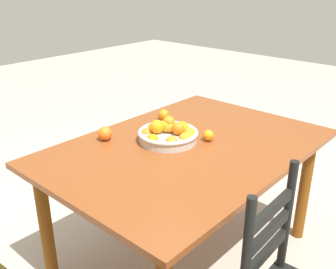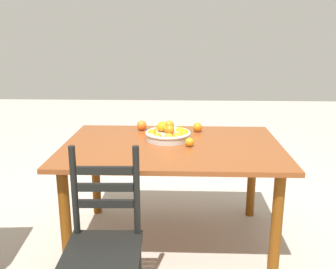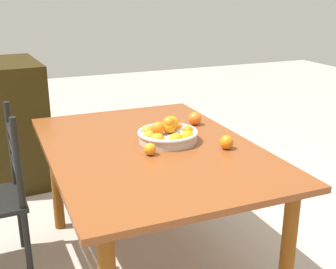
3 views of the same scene
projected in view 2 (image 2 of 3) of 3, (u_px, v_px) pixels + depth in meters
ground_plane at (172, 239)px, 2.87m from camera, size 12.00×12.00×0.00m
dining_table at (172, 157)px, 2.69m from camera, size 1.53×1.07×0.76m
chair_near_window at (104, 244)px, 1.99m from camera, size 0.41×0.41×0.95m
fruit_bowl at (168, 134)px, 2.76m from camera, size 0.34×0.34×0.14m
orange_loose_0 at (142, 125)px, 3.04m from camera, size 0.08×0.08×0.08m
orange_loose_1 at (189, 142)px, 2.61m from camera, size 0.06×0.06×0.06m
orange_loose_2 at (198, 127)px, 2.99m from camera, size 0.07×0.07×0.07m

